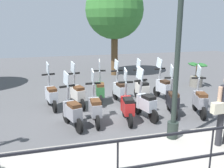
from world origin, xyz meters
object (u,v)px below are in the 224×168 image
object	(u,v)px
scooter_near_0	(200,100)
potted_palm	(196,77)
scooter_near_3	(127,106)
scooter_far_0	(163,87)
scooter_far_3	(100,90)
scooter_near_1	(172,100)
scooter_far_1	(142,88)
scooter_near_4	(95,108)
scooter_far_2	(120,90)
lamp_post_near	(178,50)
scooter_near_5	(72,111)
scooter_far_5	(51,95)
scooter_near_2	(146,103)
scooter_far_4	(77,94)
tree_distant	(115,10)

from	to	relation	value
scooter_near_0	potted_palm	bearing A→B (deg)	-14.81
potted_palm	scooter_near_3	xyz separation A→B (m)	(-3.09, 4.31, 0.04)
scooter_near_3	scooter_far_0	size ratio (longest dim) A/B	1.00
potted_palm	scooter_far_3	distance (m)	4.84
scooter_near_1	scooter_near_0	bearing A→B (deg)	-91.19
potted_palm	scooter_far_0	world-z (taller)	scooter_far_0
scooter_near_1	scooter_far_1	world-z (taller)	same
scooter_near_4	scooter_far_0	world-z (taller)	same
scooter_far_2	scooter_far_3	distance (m)	0.70
scooter_near_1	potted_palm	bearing A→B (deg)	-27.87
lamp_post_near	potted_palm	distance (m)	6.19
potted_palm	scooter_near_3	distance (m)	5.30
scooter_far_1	potted_palm	bearing A→B (deg)	-68.76
scooter_near_5	scooter_near_3	bearing A→B (deg)	-106.87
scooter_near_4	scooter_far_5	world-z (taller)	same
potted_palm	scooter_near_3	world-z (taller)	scooter_near_3
scooter_near_4	scooter_far_0	xyz separation A→B (m)	(1.60, -2.92, 0.00)
scooter_near_2	scooter_far_4	world-z (taller)	same
scooter_far_0	scooter_near_5	bearing A→B (deg)	108.29
scooter_near_5	scooter_near_4	bearing A→B (deg)	-97.44
scooter_far_4	tree_distant	bearing A→B (deg)	-43.26
scooter_near_0	scooter_far_3	world-z (taller)	same
scooter_near_5	potted_palm	bearing A→B (deg)	-79.62
scooter_near_0	scooter_far_2	world-z (taller)	same
scooter_far_3	scooter_far_1	bearing A→B (deg)	-87.52
scooter_near_1	scooter_near_2	world-z (taller)	same
scooter_near_3	scooter_far_3	bearing A→B (deg)	17.97
potted_palm	scooter_far_0	size ratio (longest dim) A/B	0.69
lamp_post_near	scooter_far_1	distance (m)	3.75
scooter_near_0	scooter_far_4	xyz separation A→B (m)	(1.73, 3.59, 0.00)
lamp_post_near	scooter_far_5	size ratio (longest dim) A/B	3.06
potted_palm	tree_distant	bearing A→B (deg)	40.09
potted_palm	scooter_near_0	size ratio (longest dim) A/B	0.69
scooter_near_1	scooter_far_4	distance (m)	3.15
potted_palm	scooter_near_2	world-z (taller)	scooter_near_2
lamp_post_near	scooter_far_5	xyz separation A→B (m)	(3.30, 2.72, -1.77)
potted_palm	scooter_near_2	bearing A→B (deg)	128.82
potted_palm	scooter_far_5	distance (m)	6.54
scooter_near_5	scooter_far_0	bearing A→B (deg)	-81.65
scooter_near_4	scooter_far_0	bearing A→B (deg)	-59.07
scooter_near_3	scooter_near_5	world-z (taller)	same
lamp_post_near	scooter_near_0	size ratio (longest dim) A/B	3.06
scooter_far_3	scooter_far_5	bearing A→B (deg)	105.40
tree_distant	scooter_near_0	size ratio (longest dim) A/B	3.23
scooter_far_0	scooter_far_4	world-z (taller)	same
scooter_near_3	scooter_far_5	distance (m)	2.72
scooter_far_2	scooter_far_3	xyz separation A→B (m)	(0.18, 0.68, 0.00)
scooter_far_4	scooter_near_4	bearing A→B (deg)	176.41
scooter_near_0	scooter_near_1	bearing A→B (deg)	90.08
scooter_near_2	scooter_far_2	xyz separation A→B (m)	(1.62, 0.32, 0.00)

